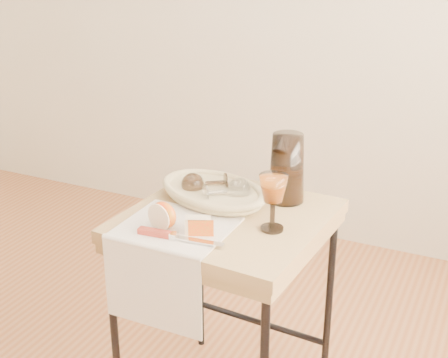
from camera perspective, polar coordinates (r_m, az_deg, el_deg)
The scene contains 10 objects.
side_table at distance 2.03m, azimuth 0.25°, elevation -12.39°, with size 0.56×0.56×0.71m, color brown, non-canonical shape.
tea_towel at distance 1.77m, azimuth -4.38°, elevation -4.40°, with size 0.30×0.27×0.01m, color white.
bread_basket at distance 1.94m, azimuth -0.98°, elevation -1.37°, with size 0.33×0.23×0.05m, color #998355, non-canonical shape.
goblet_lying_a at distance 1.95m, azimuth -1.56°, elevation -0.39°, with size 0.12×0.07×0.07m, color brown, non-canonical shape.
goblet_lying_b at distance 1.89m, azimuth 0.08°, elevation -1.11°, with size 0.12×0.07×0.07m, color white, non-canonical shape.
pitcher at distance 1.92m, azimuth 5.75°, elevation 1.02°, with size 0.15×0.23×0.26m, color black, non-canonical shape.
wine_goblet at distance 1.73m, azimuth 4.47°, elevation -2.15°, with size 0.08×0.08×0.17m, color white, non-canonical shape.
apple_half at distance 1.75m, azimuth -5.49°, elevation -3.26°, with size 0.08×0.04×0.08m, color #DC0100.
apple_wedge at distance 1.72m, azimuth -2.40°, elevation -4.22°, with size 0.07×0.04×0.05m, color #FFE3B8.
table_knife at distance 1.70m, azimuth -4.33°, elevation -5.19°, with size 0.24×0.03×0.02m, color silver, non-canonical shape.
Camera 1 is at (1.25, -1.08, 1.50)m, focal length 50.18 mm.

